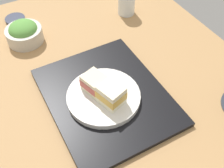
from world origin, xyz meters
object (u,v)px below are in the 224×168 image
Objects in this scene: sandwich_near at (95,83)px; drinking_glass at (127,3)px; salad_bowl at (24,33)px; sandwich_far at (112,94)px; sandwich_plate at (104,97)px; small_sauce_dish at (15,19)px.

drinking_glass is at bearing 137.68° from sandwich_near.
sandwich_near is 36.49cm from salad_bowl.
salad_bowl is (-40.99, -12.87, -2.52)cm from sandwich_far.
drinking_glass is at bearing 144.64° from sandwich_far.
sandwich_plate is 53.31cm from small_sauce_dish.
small_sauce_dish is (-16.30, -40.41, -4.17)cm from drinking_glass.
drinking_glass is at bearing 86.80° from salad_bowl.
drinking_glass is at bearing 141.29° from sandwich_plate.
sandwich_near is 1.07× the size of small_sauce_dish.
drinking_glass reaches higher than sandwich_far.
sandwich_near is 50.30cm from small_sauce_dish.
sandwich_near is 0.64× the size of salad_bowl.
sandwich_plate is at bearing -38.71° from drinking_glass.
sandwich_near is at bearing -42.32° from drinking_glass.
sandwich_near is 0.86× the size of drinking_glass.
sandwich_far is 56.80cm from small_sauce_dish.
sandwich_plate is at bearing 19.41° from sandwich_near.
small_sauce_dish is at bearing -167.59° from sandwich_near.
sandwich_far reaches higher than small_sauce_dish.
sandwich_near is 44.05cm from drinking_glass.
drinking_glass is 1.24× the size of small_sauce_dish.
sandwich_far is at bearing 19.41° from sandwich_plate.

